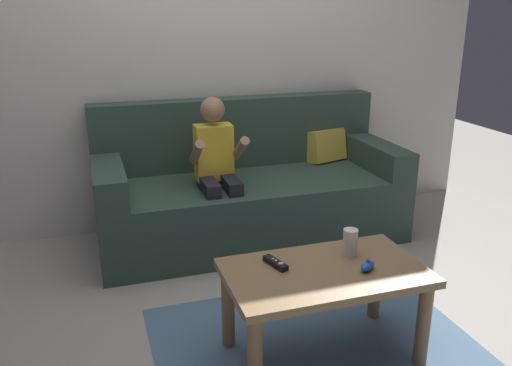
{
  "coord_description": "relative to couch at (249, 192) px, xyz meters",
  "views": [
    {
      "loc": [
        -0.8,
        -2.1,
        1.47
      ],
      "look_at": [
        0.01,
        0.39,
        0.6
      ],
      "focal_mm": 36.93,
      "sensor_mm": 36.0,
      "label": 1
    }
  ],
  "objects": [
    {
      "name": "wall_back",
      "position": [
        -0.18,
        0.39,
        0.94
      ],
      "size": [
        4.12,
        0.05,
        2.5
      ],
      "primitive_type": "cube",
      "color": "beige",
      "rests_on": "ground"
    },
    {
      "name": "person_seated_on_couch",
      "position": [
        -0.26,
        -0.18,
        0.25
      ],
      "size": [
        0.32,
        0.39,
        0.97
      ],
      "color": "black",
      "rests_on": "ground"
    },
    {
      "name": "game_remote_black_near_edge",
      "position": [
        -0.28,
        -1.26,
        0.13
      ],
      "size": [
        0.07,
        0.14,
        0.03
      ],
      "color": "black",
      "rests_on": "coffee_table"
    },
    {
      "name": "area_rug",
      "position": [
        -0.09,
        -1.35,
        -0.3
      ],
      "size": [
        1.44,
        1.21,
        0.01
      ],
      "primitive_type": "cube",
      "color": "slate",
      "rests_on": "ground"
    },
    {
      "name": "nunchuk_blue",
      "position": [
        0.08,
        -1.42,
        0.13
      ],
      "size": [
        0.1,
        0.09,
        0.05
      ],
      "color": "blue",
      "rests_on": "coffee_table"
    },
    {
      "name": "coffee_table",
      "position": [
        -0.09,
        -1.35,
        0.04
      ],
      "size": [
        0.85,
        0.49,
        0.42
      ],
      "color": "brown",
      "rests_on": "ground"
    },
    {
      "name": "couch",
      "position": [
        0.0,
        0.0,
        0.0
      ],
      "size": [
        1.97,
        0.8,
        0.9
      ],
      "color": "#2D4238",
      "rests_on": "ground"
    },
    {
      "name": "soda_can",
      "position": [
        0.08,
        -1.26,
        0.18
      ],
      "size": [
        0.07,
        0.07,
        0.12
      ],
      "primitive_type": "cylinder",
      "color": "silver",
      "rests_on": "coffee_table"
    },
    {
      "name": "ground_plane",
      "position": [
        -0.18,
        -1.06,
        -0.31
      ],
      "size": [
        8.23,
        8.23,
        0.0
      ],
      "primitive_type": "plane",
      "color": "#9E998E"
    }
  ]
}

